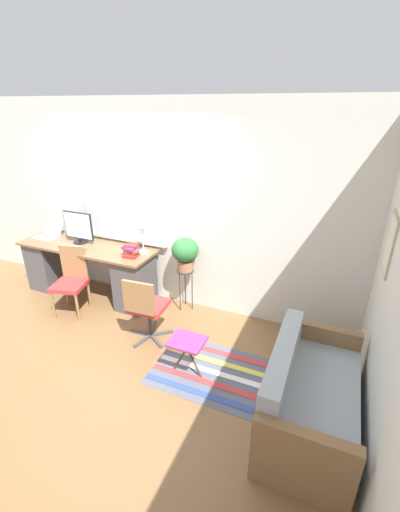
{
  "coord_description": "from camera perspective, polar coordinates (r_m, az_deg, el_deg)",
  "views": [
    {
      "loc": [
        2.55,
        -3.15,
        2.6
      ],
      "look_at": [
        1.14,
        0.15,
        1.0
      ],
      "focal_mm": 24.0,
      "sensor_mm": 36.0,
      "label": 1
    }
  ],
  "objects": [
    {
      "name": "mouse",
      "position": [
        4.94,
        -18.62,
        1.19
      ],
      "size": [
        0.04,
        0.06,
        0.03
      ],
      "color": "slate",
      "rests_on": "desk"
    },
    {
      "name": "floor_rug_striped",
      "position": [
        3.84,
        1.49,
        -18.59
      ],
      "size": [
        1.17,
        0.88,
        0.01
      ],
      "color": "#565B6B",
      "rests_on": "ground_plane"
    },
    {
      "name": "desk",
      "position": [
        5.21,
        -17.98,
        -2.07
      ],
      "size": [
        2.04,
        0.61,
        0.78
      ],
      "color": "brown",
      "rests_on": "ground_plane"
    },
    {
      "name": "wall_back_with_window",
      "position": [
        4.78,
        -10.28,
        8.48
      ],
      "size": [
        9.0,
        0.12,
        2.7
      ],
      "color": "silver",
      "rests_on": "ground_plane"
    },
    {
      "name": "office_chair_swivel",
      "position": [
        4.03,
        -8.98,
        -8.36
      ],
      "size": [
        0.52,
        0.53,
        0.85
      ],
      "rotation": [
        0.0,
        0.0,
        3.21
      ],
      "color": "#47474C",
      "rests_on": "ground_plane"
    },
    {
      "name": "desk_lamp",
      "position": [
        4.56,
        -9.64,
        4.17
      ],
      "size": [
        0.14,
        0.14,
        0.4
      ],
      "color": "white",
      "rests_on": "desk"
    },
    {
      "name": "potted_plant",
      "position": [
        4.44,
        -2.51,
        0.67
      ],
      "size": [
        0.35,
        0.35,
        0.45
      ],
      "color": "#9E6B4C",
      "rests_on": "plant_stand"
    },
    {
      "name": "couch_loveseat",
      "position": [
        3.32,
        17.52,
        -21.75
      ],
      "size": [
        0.72,
        1.38,
        0.76
      ],
      "rotation": [
        0.0,
        0.0,
        1.57
      ],
      "color": "#9EA8B2",
      "rests_on": "ground_plane"
    },
    {
      "name": "ground_plane",
      "position": [
        4.82,
        -13.45,
        -9.43
      ],
      "size": [
        14.0,
        14.0,
        0.0
      ],
      "primitive_type": "plane",
      "color": "brown"
    },
    {
      "name": "plant_stand",
      "position": [
        4.58,
        -2.44,
        -3.26
      ],
      "size": [
        0.23,
        0.23,
        0.59
      ],
      "color": "#333338",
      "rests_on": "ground_plane"
    },
    {
      "name": "desk_chair_wooden",
      "position": [
        4.86,
        -20.7,
        -3.66
      ],
      "size": [
        0.48,
        0.49,
        0.9
      ],
      "rotation": [
        0.0,
        0.0,
        0.25
      ],
      "color": "olive",
      "rests_on": "ground_plane"
    },
    {
      "name": "monitor",
      "position": [
        5.14,
        -19.6,
        4.5
      ],
      "size": [
        0.47,
        0.19,
        0.45
      ],
      "color": "black",
      "rests_on": "desk"
    },
    {
      "name": "keyboard",
      "position": [
        5.1,
        -20.82,
        1.52
      ],
      "size": [
        0.34,
        0.13,
        0.02
      ],
      "color": "slate",
      "rests_on": "desk"
    },
    {
      "name": "book_stack",
      "position": [
        4.53,
        -11.47,
        0.85
      ],
      "size": [
        0.22,
        0.19,
        0.17
      ],
      "color": "red",
      "rests_on": "desk"
    },
    {
      "name": "folding_stool",
      "position": [
        3.58,
        -2.19,
        -14.47
      ],
      "size": [
        0.35,
        0.3,
        0.42
      ],
      "color": "#93337A",
      "rests_on": "ground_plane"
    },
    {
      "name": "laptop",
      "position": [
        5.63,
        -23.9,
        3.53
      ],
      "size": [
        0.33,
        0.35,
        0.24
      ],
      "color": "#B7B7BC",
      "rests_on": "desk"
    },
    {
      "name": "wall_right_with_picture",
      "position": [
        3.43,
        29.31,
        -0.63
      ],
      "size": [
        0.08,
        9.0,
        2.7
      ],
      "color": "silver",
      "rests_on": "ground_plane"
    }
  ]
}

